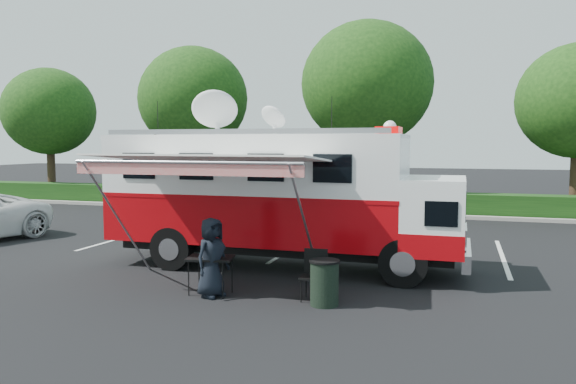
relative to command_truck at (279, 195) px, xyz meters
name	(u,v)px	position (x,y,z in m)	size (l,w,h in m)	color
ground_plane	(282,267)	(0.08, 0.00, -1.86)	(120.00, 120.00, 0.00)	black
back_border	(391,104)	(1.22, 12.90, 3.14)	(60.00, 6.14, 8.87)	#9E998E
stall_lines	(296,246)	(-0.42, 3.00, -1.86)	(24.12, 5.50, 0.01)	silver
command_truck	(279,195)	(0.00, 0.00, 0.00)	(9.05, 2.49, 4.35)	black
awning	(206,161)	(-0.81, -2.58, 0.94)	(4.94, 2.56, 2.98)	white
person	(212,297)	(-0.47, -3.06, -1.86)	(0.81, 0.53, 1.65)	black
folding_table	(210,259)	(-0.58, -2.90, -1.11)	(1.05, 0.84, 0.80)	black
folding_chair	(314,270)	(1.61, -2.61, -1.25)	(0.50, 0.52, 1.02)	black
trash_bin	(324,283)	(1.91, -2.98, -1.41)	(0.61, 0.61, 0.90)	black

